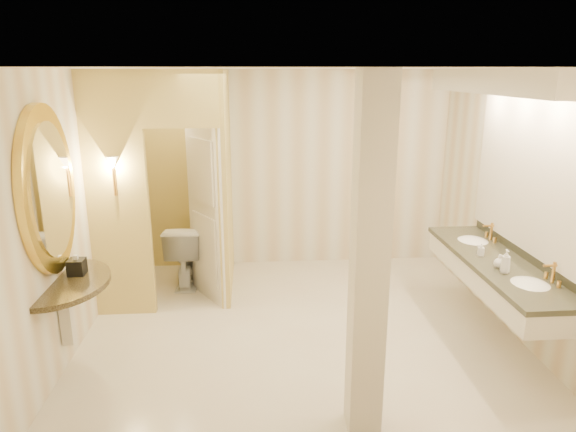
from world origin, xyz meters
name	(u,v)px	position (x,y,z in m)	size (l,w,h in m)	color
floor	(299,327)	(0.00, 0.00, 0.00)	(4.50, 4.50, 0.00)	beige
ceiling	(300,68)	(0.00, 0.00, 2.70)	(4.50, 4.50, 0.00)	white
wall_back	(285,170)	(0.00, 2.00, 1.35)	(4.50, 0.02, 2.70)	beige
wall_front	(329,286)	(0.00, -2.00, 1.35)	(4.50, 0.02, 2.70)	beige
wall_left	(72,211)	(-2.25, 0.00, 1.35)	(0.02, 4.00, 2.70)	beige
wall_right	(513,203)	(2.25, 0.00, 1.35)	(0.02, 4.00, 2.70)	beige
toilet_closet	(196,185)	(-1.13, 0.97, 1.39)	(1.50, 1.55, 2.70)	#EDDA7C
wall_sconce	(113,165)	(-1.93, 0.43, 1.73)	(0.14, 0.14, 0.42)	#BD8A3C
vanity	(510,185)	(1.98, -0.40, 1.63)	(0.75, 2.41, 2.09)	beige
console_shelf	(52,230)	(-2.21, -0.62, 1.35)	(1.13, 1.13, 2.01)	black
pillar	(369,263)	(0.35, -1.61, 1.35)	(0.25, 0.25, 2.70)	beige
tissue_box	(77,267)	(-2.09, -0.48, 0.95)	(0.15, 0.15, 0.15)	black
toilet	(187,254)	(-1.33, 1.30, 0.41)	(0.46, 0.81, 0.82)	white
soap_bottle_a	(481,249)	(1.82, -0.27, 0.94)	(0.06, 0.06, 0.13)	beige
soap_bottle_b	(499,261)	(1.85, -0.61, 0.94)	(0.10, 0.10, 0.13)	silver
soap_bottle_c	(506,261)	(1.84, -0.74, 0.99)	(0.09, 0.09, 0.23)	#C6B28C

